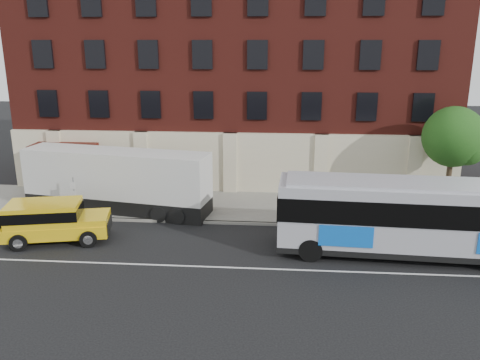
# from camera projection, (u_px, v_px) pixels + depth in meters

# --- Properties ---
(ground) EXTENTS (120.00, 120.00, 0.00)m
(ground) POSITION_uv_depth(u_px,v_px,m) (205.00, 272.00, 22.10)
(ground) COLOR black
(ground) RESTS_ON ground
(sidewalk) EXTENTS (60.00, 6.00, 0.15)m
(sidewalk) POSITION_uv_depth(u_px,v_px,m) (226.00, 205.00, 30.70)
(sidewalk) COLOR gray
(sidewalk) RESTS_ON ground
(kerb) EXTENTS (60.00, 0.25, 0.15)m
(kerb) POSITION_uv_depth(u_px,v_px,m) (220.00, 222.00, 27.82)
(kerb) COLOR gray
(kerb) RESTS_ON ground
(lane_line) EXTENTS (60.00, 0.12, 0.01)m
(lane_line) POSITION_uv_depth(u_px,v_px,m) (206.00, 267.00, 22.57)
(lane_line) COLOR silver
(lane_line) RESTS_ON ground
(building) EXTENTS (30.00, 12.10, 15.00)m
(building) POSITION_uv_depth(u_px,v_px,m) (237.00, 74.00, 36.21)
(building) COLOR #5C1C16
(building) RESTS_ON sidewalk
(sign_pole) EXTENTS (0.30, 0.20, 2.50)m
(sign_pole) POSITION_uv_depth(u_px,v_px,m) (74.00, 195.00, 28.23)
(sign_pole) COLOR gray
(sign_pole) RESTS_ON ground
(street_tree) EXTENTS (3.60, 3.60, 6.20)m
(street_tree) POSITION_uv_depth(u_px,v_px,m) (454.00, 139.00, 28.94)
(street_tree) COLOR #3A2C1D
(street_tree) RESTS_ON sidewalk
(city_bus) EXTENTS (13.72, 3.67, 3.72)m
(city_bus) POSITION_uv_depth(u_px,v_px,m) (422.00, 216.00, 23.14)
(city_bus) COLOR #A7A7B1
(city_bus) RESTS_ON ground
(yellow_suv) EXTENTS (5.66, 3.26, 2.10)m
(yellow_suv) POSITION_uv_depth(u_px,v_px,m) (52.00, 219.00, 25.15)
(yellow_suv) COLOR yellow
(yellow_suv) RESTS_ON ground
(shipping_container) EXTENTS (11.54, 4.23, 3.77)m
(shipping_container) POSITION_uv_depth(u_px,v_px,m) (117.00, 182.00, 29.35)
(shipping_container) COLOR black
(shipping_container) RESTS_ON ground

